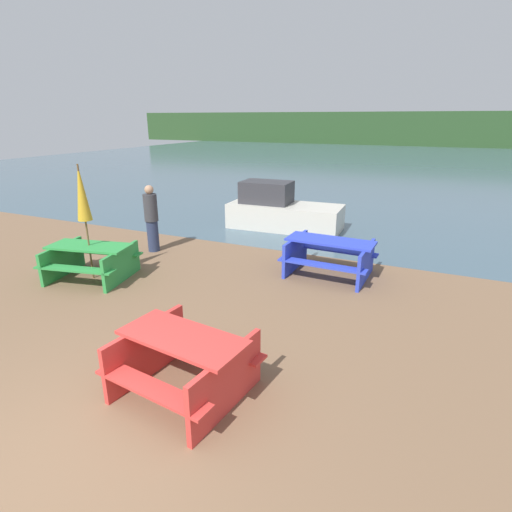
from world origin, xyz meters
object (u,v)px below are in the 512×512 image
object	(u,v)px
picnic_table_green	(91,258)
boat	(281,211)
picnic_table_blue	(329,254)
person	(152,219)
picnic_table_red	(184,359)
umbrella_gold	(82,194)

from	to	relation	value
picnic_table_green	boat	distance (m)	5.97
picnic_table_blue	person	bearing A→B (deg)	-177.16
picnic_table_green	picnic_table_blue	bearing A→B (deg)	26.44
picnic_table_green	person	world-z (taller)	person
picnic_table_red	umbrella_gold	xyz separation A→B (m)	(-3.95, 2.37, 1.36)
picnic_table_red	picnic_table_green	xyz separation A→B (m)	(-3.95, 2.37, -0.02)
picnic_table_green	boat	bearing A→B (deg)	68.34
picnic_table_red	boat	distance (m)	8.10
person	umbrella_gold	bearing A→B (deg)	-90.59
umbrella_gold	boat	bearing A→B (deg)	68.34
picnic_table_blue	umbrella_gold	xyz separation A→B (m)	(-4.57, -2.28, 1.35)
picnic_table_blue	umbrella_gold	bearing A→B (deg)	-153.56
picnic_table_red	picnic_table_blue	xyz separation A→B (m)	(0.62, 4.64, 0.01)
picnic_table_green	person	distance (m)	2.09
picnic_table_green	umbrella_gold	distance (m)	1.38
picnic_table_red	umbrella_gold	distance (m)	4.80
picnic_table_green	picnic_table_blue	size ratio (longest dim) A/B	1.02
umbrella_gold	boat	world-z (taller)	umbrella_gold
picnic_table_red	boat	world-z (taller)	boat
picnic_table_red	picnic_table_blue	size ratio (longest dim) A/B	0.91
picnic_table_red	person	world-z (taller)	person
picnic_table_red	picnic_table_blue	distance (m)	4.68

